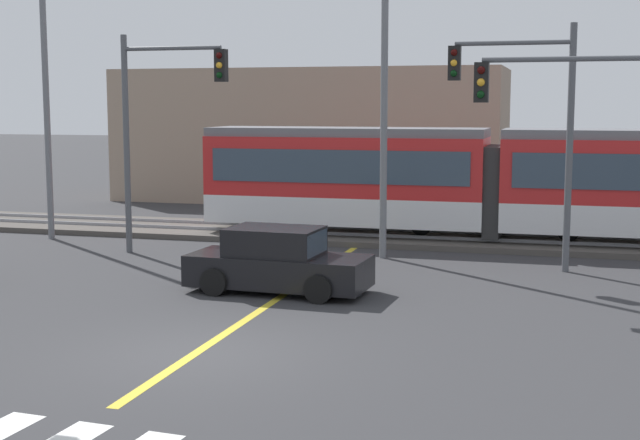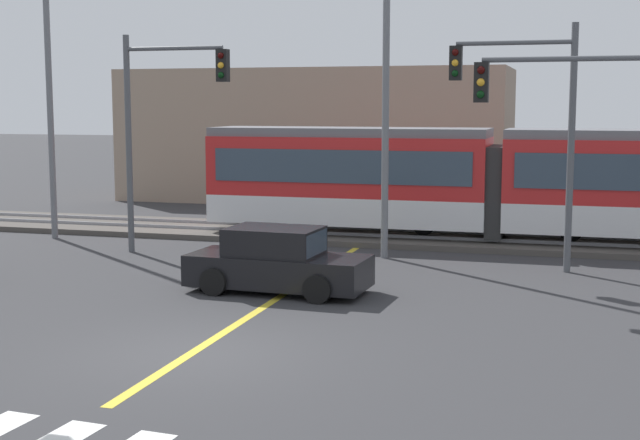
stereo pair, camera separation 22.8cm
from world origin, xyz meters
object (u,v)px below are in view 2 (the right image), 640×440
(street_lamp_centre, at_px, (393,71))
(sedan_crossing, at_px, (278,262))
(light_rail_tram, at_px, (497,179))
(street_lamp_west, at_px, (54,65))
(traffic_light_mid_right, at_px, (596,127))
(traffic_light_far_right, at_px, (531,112))
(traffic_light_far_left, at_px, (160,111))

(street_lamp_centre, bearing_deg, sedan_crossing, -106.93)
(light_rail_tram, bearing_deg, sedan_crossing, -115.91)
(sedan_crossing, distance_m, street_lamp_west, 12.27)
(traffic_light_mid_right, relative_size, street_lamp_centre, 0.62)
(street_lamp_centre, bearing_deg, street_lamp_west, 176.57)
(sedan_crossing, xyz_separation_m, traffic_light_far_right, (5.43, 4.45, 3.47))
(traffic_light_mid_right, relative_size, street_lamp_west, 0.58)
(light_rail_tram, bearing_deg, street_lamp_centre, -127.37)
(street_lamp_west, xyz_separation_m, street_lamp_centre, (11.15, -0.67, -0.33))
(traffic_light_far_left, xyz_separation_m, street_lamp_centre, (6.59, 1.12, 1.11))
(sedan_crossing, xyz_separation_m, street_lamp_centre, (1.60, 5.27, 4.57))
(traffic_light_far_left, distance_m, traffic_light_mid_right, 12.36)
(traffic_light_far_right, relative_size, traffic_light_mid_right, 1.11)
(traffic_light_mid_right, xyz_separation_m, street_lamp_west, (-16.55, 4.77, 1.74))
(traffic_light_far_right, xyz_separation_m, traffic_light_mid_right, (1.57, -3.28, -0.31))
(sedan_crossing, height_order, street_lamp_west, street_lamp_west)
(light_rail_tram, relative_size, street_lamp_centre, 1.98)
(traffic_light_far_right, relative_size, street_lamp_centre, 0.69)
(light_rail_tram, bearing_deg, traffic_light_mid_right, -69.84)
(light_rail_tram, height_order, traffic_light_far_right, traffic_light_far_right)
(traffic_light_far_left, xyz_separation_m, street_lamp_west, (-4.56, 1.79, 1.44))
(traffic_light_far_right, bearing_deg, sedan_crossing, -140.67)
(sedan_crossing, distance_m, traffic_light_mid_right, 7.77)
(traffic_light_far_right, bearing_deg, street_lamp_west, 174.32)
(sedan_crossing, distance_m, traffic_light_far_left, 7.35)
(traffic_light_far_right, height_order, traffic_light_mid_right, traffic_light_far_right)
(light_rail_tram, bearing_deg, traffic_light_far_right, -74.34)
(light_rail_tram, height_order, street_lamp_centre, street_lamp_centre)
(traffic_light_mid_right, bearing_deg, sedan_crossing, -170.55)
(sedan_crossing, height_order, traffic_light_far_right, traffic_light_far_right)
(sedan_crossing, distance_m, street_lamp_centre, 7.16)
(street_lamp_west, distance_m, street_lamp_centre, 11.18)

